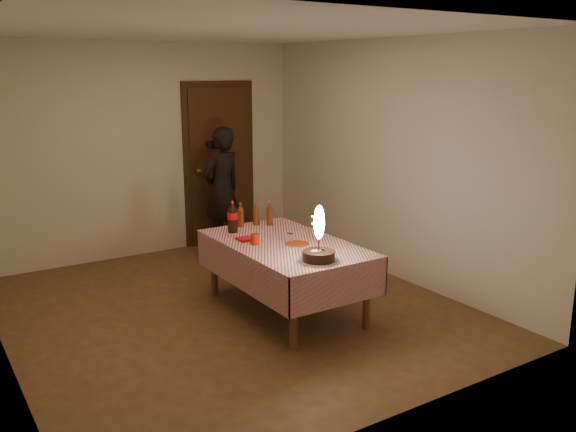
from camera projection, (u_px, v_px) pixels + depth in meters
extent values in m
cube|color=brown|center=(232.00, 309.00, 5.90)|extent=(4.00, 4.50, 0.01)
cube|color=beige|center=(144.00, 151.00, 7.44)|extent=(4.00, 0.04, 2.60)
cube|color=beige|center=(397.00, 230.00, 3.76)|extent=(4.00, 0.04, 2.60)
cube|color=beige|center=(392.00, 160.00, 6.65)|extent=(0.04, 4.50, 2.60)
cube|color=silver|center=(226.00, 30.00, 5.30)|extent=(4.00, 4.50, 0.04)
cube|color=#472814|center=(220.00, 166.00, 8.01)|extent=(0.85, 0.05, 2.05)
sphere|color=#B28C33|center=(199.00, 171.00, 7.80)|extent=(0.06, 0.06, 0.06)
cube|color=brown|center=(285.00, 246.00, 5.72)|extent=(0.90, 1.60, 0.04)
cylinder|color=brown|center=(293.00, 314.00, 4.99)|extent=(0.07, 0.07, 0.63)
cylinder|color=brown|center=(367.00, 295.00, 5.40)|extent=(0.07, 0.07, 0.63)
cylinder|color=brown|center=(214.00, 266.00, 6.20)|extent=(0.07, 0.07, 0.63)
cylinder|color=brown|center=(279.00, 254.00, 6.61)|extent=(0.07, 0.07, 0.63)
cube|color=silver|center=(285.00, 243.00, 5.71)|extent=(1.02, 1.72, 0.01)
cube|color=silver|center=(340.00, 287.00, 5.06)|extent=(1.02, 0.01, 0.34)
cube|color=silver|center=(242.00, 240.00, 6.45)|extent=(1.02, 0.01, 0.34)
cube|color=silver|center=(238.00, 270.00, 5.49)|extent=(0.01, 1.72, 0.34)
cube|color=silver|center=(328.00, 252.00, 6.02)|extent=(0.01, 1.72, 0.34)
cylinder|color=white|center=(319.00, 261.00, 5.15)|extent=(0.35, 0.35, 0.01)
cylinder|color=black|center=(319.00, 256.00, 5.14)|extent=(0.27, 0.27, 0.08)
cylinder|color=white|center=(316.00, 251.00, 5.13)|extent=(0.07, 0.07, 0.00)
sphere|color=red|center=(323.00, 249.00, 5.14)|extent=(0.02, 0.02, 0.02)
cube|color=#19721E|center=(325.00, 250.00, 5.14)|extent=(0.02, 0.01, 0.00)
cube|color=#19721E|center=(323.00, 251.00, 5.12)|extent=(0.01, 0.02, 0.00)
cylinder|color=#262628|center=(319.00, 244.00, 5.12)|extent=(0.01, 0.01, 0.12)
ellipsoid|color=#FFF2BF|center=(319.00, 222.00, 5.07)|extent=(0.09, 0.09, 0.29)
sphere|color=white|center=(319.00, 235.00, 5.10)|extent=(0.04, 0.04, 0.04)
cylinder|color=red|center=(297.00, 244.00, 5.65)|extent=(0.22, 0.22, 0.01)
cylinder|color=#B1220C|center=(255.00, 239.00, 5.63)|extent=(0.08, 0.08, 0.10)
cylinder|color=silver|center=(290.00, 238.00, 5.70)|extent=(0.07, 0.07, 0.09)
cube|color=#B51415|center=(245.00, 239.00, 5.79)|extent=(0.15, 0.15, 0.02)
cylinder|color=black|center=(233.00, 222.00, 6.04)|extent=(0.10, 0.10, 0.22)
cylinder|color=red|center=(233.00, 216.00, 6.03)|extent=(0.10, 0.10, 0.07)
cone|color=black|center=(232.00, 207.00, 6.01)|extent=(0.10, 0.10, 0.08)
cylinder|color=red|center=(232.00, 202.00, 6.00)|extent=(0.03, 0.03, 0.02)
cylinder|color=#602D10|center=(241.00, 218.00, 6.26)|extent=(0.06, 0.06, 0.18)
cone|color=#602D10|center=(240.00, 207.00, 6.23)|extent=(0.06, 0.06, 0.06)
cylinder|color=olive|center=(240.00, 204.00, 6.22)|extent=(0.02, 0.02, 0.02)
cylinder|color=#602D10|center=(270.00, 217.00, 6.33)|extent=(0.06, 0.06, 0.18)
cone|color=#602D10|center=(269.00, 205.00, 6.30)|extent=(0.06, 0.06, 0.06)
cylinder|color=olive|center=(269.00, 202.00, 6.29)|extent=(0.02, 0.02, 0.02)
cylinder|color=#602D10|center=(256.00, 217.00, 6.33)|extent=(0.06, 0.06, 0.18)
cone|color=#602D10|center=(256.00, 205.00, 6.30)|extent=(0.06, 0.06, 0.06)
cylinder|color=olive|center=(256.00, 202.00, 6.30)|extent=(0.02, 0.02, 0.02)
imported|color=black|center=(222.00, 190.00, 7.62)|extent=(0.66, 0.52, 1.59)
cube|color=black|center=(214.00, 145.00, 7.57)|extent=(0.15, 0.12, 0.10)
cylinder|color=black|center=(210.00, 144.00, 7.62)|extent=(0.09, 0.10, 0.08)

